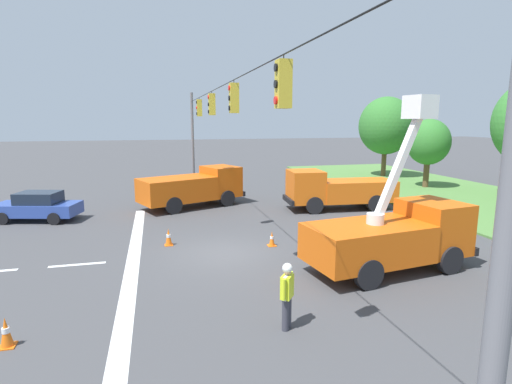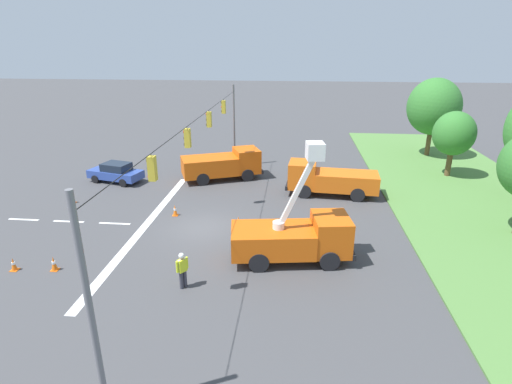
% 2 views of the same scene
% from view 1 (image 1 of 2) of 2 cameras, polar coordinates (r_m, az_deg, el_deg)
% --- Properties ---
extents(ground_plane, '(200.00, 200.00, 0.00)m').
position_cam_1_polar(ground_plane, '(16.45, -4.46, -8.65)').
color(ground_plane, '#424244').
extents(lane_markings, '(17.60, 15.25, 0.01)m').
position_cam_1_polar(lane_markings, '(16.44, -22.37, -9.41)').
color(lane_markings, silver).
rests_on(lane_markings, ground).
extents(signal_gantry, '(26.20, 0.33, 7.20)m').
position_cam_1_polar(signal_gantry, '(15.73, -4.78, 7.52)').
color(signal_gantry, slate).
rests_on(signal_gantry, ground).
extents(tree_far_west, '(5.13, 4.90, 7.49)m').
position_cam_1_polar(tree_far_west, '(39.60, 18.05, 8.97)').
color(tree_far_west, brown).
rests_on(tree_far_west, ground).
extents(tree_west, '(3.23, 3.32, 5.44)m').
position_cam_1_polar(tree_west, '(34.11, 23.43, 6.53)').
color(tree_west, brown).
rests_on(tree_west, ground).
extents(utility_truck_bucket_lift, '(3.22, 6.36, 6.16)m').
position_cam_1_polar(utility_truck_bucket_lift, '(15.09, 19.10, -5.55)').
color(utility_truck_bucket_lift, '#D6560F').
rests_on(utility_truck_bucket_lift, ground).
extents(utility_truck_support_near, '(2.79, 6.71, 2.39)m').
position_cam_1_polar(utility_truck_support_near, '(24.52, 11.41, 0.36)').
color(utility_truck_support_near, orange).
rests_on(utility_truck_support_near, ground).
extents(utility_truck_support_far, '(4.69, 6.82, 2.39)m').
position_cam_1_polar(utility_truck_support_far, '(25.05, -8.89, 0.75)').
color(utility_truck_support_far, '#D6560F').
rests_on(utility_truck_support_far, ground).
extents(sedan_blue, '(2.79, 4.61, 1.56)m').
position_cam_1_polar(sedan_blue, '(24.31, -28.76, -1.80)').
color(sedan_blue, '#2D4799').
rests_on(sedan_blue, ground).
extents(road_worker, '(0.54, 0.44, 1.77)m').
position_cam_1_polar(road_worker, '(10.49, 4.46, -14.06)').
color(road_worker, '#383842').
rests_on(road_worker, ground).
extents(traffic_cone_foreground_right, '(0.36, 0.36, 0.64)m').
position_cam_1_polar(traffic_cone_foreground_right, '(17.20, 2.28, -6.70)').
color(traffic_cone_foreground_right, orange).
rests_on(traffic_cone_foreground_right, ground).
extents(traffic_cone_lane_edge_a, '(0.36, 0.36, 0.74)m').
position_cam_1_polar(traffic_cone_lane_edge_a, '(17.64, -12.39, -6.31)').
color(traffic_cone_lane_edge_a, orange).
rests_on(traffic_cone_lane_edge_a, ground).
extents(traffic_cone_lane_edge_b, '(0.36, 0.36, 0.75)m').
position_cam_1_polar(traffic_cone_lane_edge_b, '(11.60, -32.12, -16.62)').
color(traffic_cone_lane_edge_b, orange).
rests_on(traffic_cone_lane_edge_b, ground).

